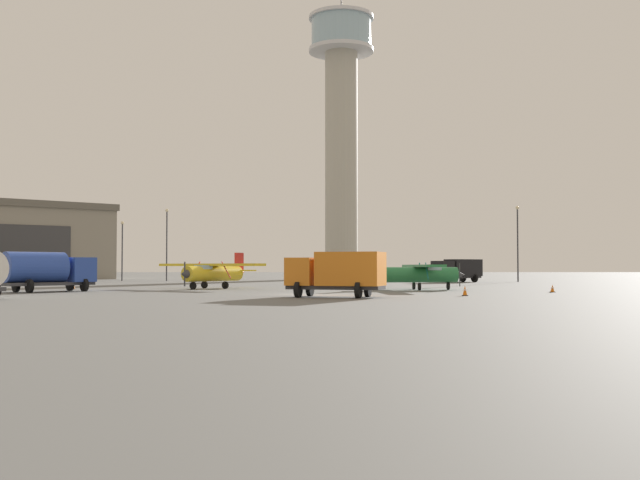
{
  "coord_description": "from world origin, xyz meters",
  "views": [
    {
      "loc": [
        0.99,
        -52.16,
        1.95
      ],
      "look_at": [
        0.8,
        31.82,
        4.91
      ],
      "focal_mm": 42.05,
      "sensor_mm": 36.0,
      "label": 1
    }
  ],
  "objects_px": {
    "airplane_yellow": "(216,272)",
    "traffic_cone_mid_apron": "(75,285)",
    "light_post_east": "(169,238)",
    "light_post_north": "(124,245)",
    "truck_box_orange": "(339,272)",
    "truck_fuel_tanker_blue": "(50,270)",
    "traffic_cone_near_right": "(554,289)",
    "light_post_centre": "(519,237)",
    "control_tower": "(343,118)",
    "airplane_green": "(420,273)",
    "truck_box_black": "(459,269)",
    "traffic_cone_near_left": "(467,291)"
  },
  "relations": [
    {
      "from": "airplane_yellow",
      "to": "truck_box_orange",
      "type": "distance_m",
      "value": 20.9
    },
    {
      "from": "airplane_green",
      "to": "truck_box_black",
      "type": "distance_m",
      "value": 31.25
    },
    {
      "from": "control_tower",
      "to": "truck_box_black",
      "type": "distance_m",
      "value": 37.35
    },
    {
      "from": "light_post_east",
      "to": "traffic_cone_near_right",
      "type": "relative_size",
      "value": 16.93
    },
    {
      "from": "traffic_cone_near_right",
      "to": "traffic_cone_mid_apron",
      "type": "height_order",
      "value": "traffic_cone_mid_apron"
    },
    {
      "from": "truck_box_black",
      "to": "traffic_cone_near_left",
      "type": "distance_m",
      "value": 43.23
    },
    {
      "from": "truck_fuel_tanker_blue",
      "to": "traffic_cone_near_right",
      "type": "relative_size",
      "value": 11.38
    },
    {
      "from": "control_tower",
      "to": "light_post_centre",
      "type": "xyz_separation_m",
      "value": [
        21.54,
        -23.27,
        -19.82
      ]
    },
    {
      "from": "light_post_centre",
      "to": "traffic_cone_near_right",
      "type": "distance_m",
      "value": 38.96
    },
    {
      "from": "truck_fuel_tanker_blue",
      "to": "traffic_cone_near_left",
      "type": "xyz_separation_m",
      "value": [
        30.39,
        -7.65,
        -1.35
      ]
    },
    {
      "from": "airplane_green",
      "to": "truck_box_orange",
      "type": "xyz_separation_m",
      "value": [
        -7.01,
        -14.95,
        0.19
      ]
    },
    {
      "from": "light_post_north",
      "to": "control_tower",
      "type": "bearing_deg",
      "value": 29.05
    },
    {
      "from": "airplane_yellow",
      "to": "airplane_green",
      "type": "height_order",
      "value": "airplane_yellow"
    },
    {
      "from": "light_post_centre",
      "to": "traffic_cone_near_right",
      "type": "relative_size",
      "value": 16.78
    },
    {
      "from": "control_tower",
      "to": "truck_box_black",
      "type": "bearing_deg",
      "value": -61.87
    },
    {
      "from": "traffic_cone_mid_apron",
      "to": "truck_fuel_tanker_blue",
      "type": "bearing_deg",
      "value": -87.07
    },
    {
      "from": "control_tower",
      "to": "truck_box_black",
      "type": "height_order",
      "value": "control_tower"
    },
    {
      "from": "airplane_yellow",
      "to": "truck_fuel_tanker_blue",
      "type": "relative_size",
      "value": 1.53
    },
    {
      "from": "light_post_east",
      "to": "light_post_centre",
      "type": "distance_m",
      "value": 45.72
    },
    {
      "from": "truck_box_black",
      "to": "airplane_yellow",
      "type": "bearing_deg",
      "value": 10.56
    },
    {
      "from": "airplane_yellow",
      "to": "light_post_north",
      "type": "relative_size",
      "value": 1.24
    },
    {
      "from": "light_post_north",
      "to": "traffic_cone_near_left",
      "type": "height_order",
      "value": "light_post_north"
    },
    {
      "from": "truck_fuel_tanker_blue",
      "to": "traffic_cone_near_left",
      "type": "bearing_deg",
      "value": -59.65
    },
    {
      "from": "airplane_green",
      "to": "truck_box_orange",
      "type": "relative_size",
      "value": 1.59
    },
    {
      "from": "airplane_yellow",
      "to": "traffic_cone_mid_apron",
      "type": "distance_m",
      "value": 12.01
    },
    {
      "from": "traffic_cone_mid_apron",
      "to": "truck_box_orange",
      "type": "bearing_deg",
      "value": -37.49
    },
    {
      "from": "control_tower",
      "to": "truck_box_orange",
      "type": "height_order",
      "value": "control_tower"
    },
    {
      "from": "control_tower",
      "to": "light_post_centre",
      "type": "bearing_deg",
      "value": -47.21
    },
    {
      "from": "light_post_east",
      "to": "traffic_cone_near_left",
      "type": "height_order",
      "value": "light_post_east"
    },
    {
      "from": "light_post_east",
      "to": "truck_box_orange",
      "type": "bearing_deg",
      "value": -67.7
    },
    {
      "from": "truck_box_orange",
      "to": "traffic_cone_mid_apron",
      "type": "relative_size",
      "value": 9.3
    },
    {
      "from": "light_post_east",
      "to": "light_post_centre",
      "type": "xyz_separation_m",
      "value": [
        45.37,
        -5.58,
        -0.04
      ]
    },
    {
      "from": "airplane_yellow",
      "to": "traffic_cone_mid_apron",
      "type": "relative_size",
      "value": 14.24
    },
    {
      "from": "light_post_north",
      "to": "traffic_cone_near_right",
      "type": "distance_m",
      "value": 62.82
    },
    {
      "from": "airplane_yellow",
      "to": "light_post_centre",
      "type": "bearing_deg",
      "value": 162.5
    },
    {
      "from": "truck_box_orange",
      "to": "traffic_cone_near_left",
      "type": "height_order",
      "value": "truck_box_orange"
    },
    {
      "from": "traffic_cone_near_left",
      "to": "traffic_cone_mid_apron",
      "type": "distance_m",
      "value": 34.1
    },
    {
      "from": "truck_box_black",
      "to": "traffic_cone_mid_apron",
      "type": "xyz_separation_m",
      "value": [
        -38.1,
        -27.84,
        -1.27
      ]
    },
    {
      "from": "traffic_cone_mid_apron",
      "to": "truck_box_black",
      "type": "bearing_deg",
      "value": 36.16
    },
    {
      "from": "light_post_centre",
      "to": "truck_box_orange",
      "type": "bearing_deg",
      "value": -116.86
    },
    {
      "from": "truck_box_black",
      "to": "traffic_cone_near_right",
      "type": "bearing_deg",
      "value": 55.8
    },
    {
      "from": "traffic_cone_mid_apron",
      "to": "light_post_east",
      "type": "bearing_deg",
      "value": 88.85
    },
    {
      "from": "airplane_yellow",
      "to": "light_post_north",
      "type": "distance_m",
      "value": 39.64
    },
    {
      "from": "airplane_green",
      "to": "light_post_north",
      "type": "xyz_separation_m",
      "value": [
        -34.79,
        38.65,
        3.41
      ]
    },
    {
      "from": "airplane_yellow",
      "to": "traffic_cone_near_right",
      "type": "height_order",
      "value": "airplane_yellow"
    },
    {
      "from": "light_post_north",
      "to": "light_post_centre",
      "type": "height_order",
      "value": "light_post_centre"
    },
    {
      "from": "airplane_yellow",
      "to": "light_post_east",
      "type": "relative_size",
      "value": 1.03
    },
    {
      "from": "airplane_green",
      "to": "truck_fuel_tanker_blue",
      "type": "distance_m",
      "value": 29.35
    },
    {
      "from": "control_tower",
      "to": "airplane_green",
      "type": "xyz_separation_m",
      "value": [
        4.75,
        -55.33,
        -24.04
      ]
    },
    {
      "from": "light_post_north",
      "to": "traffic_cone_mid_apron",
      "type": "height_order",
      "value": "light_post_north"
    }
  ]
}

